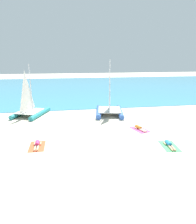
{
  "coord_description": "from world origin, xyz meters",
  "views": [
    {
      "loc": [
        -3.09,
        -13.63,
        6.25
      ],
      "look_at": [
        0.0,
        4.65,
        1.2
      ],
      "focal_mm": 32.13,
      "sensor_mm": 36.0,
      "label": 1
    }
  ],
  "objects": [
    {
      "name": "ocean_water",
      "position": [
        0.0,
        30.34,
        0.03
      ],
      "size": [
        120.0,
        40.0,
        0.05
      ],
      "primitive_type": "cube",
      "color": "teal",
      "rests_on": "ground"
    },
    {
      "name": "sunbather_left",
      "position": [
        -5.23,
        0.39,
        0.13
      ],
      "size": [
        0.54,
        1.56,
        0.3
      ],
      "rotation": [
        0.0,
        0.0,
        0.01
      ],
      "color": "#D83372",
      "rests_on": "towel_left"
    },
    {
      "name": "towel_left",
      "position": [
        -5.23,
        0.32,
        0.01
      ],
      "size": [
        1.12,
        1.91,
        0.01
      ],
      "primitive_type": "cube",
      "rotation": [
        0.0,
        0.0,
        0.01
      ],
      "color": "#EA5933",
      "rests_on": "ground"
    },
    {
      "name": "towel_middle",
      "position": [
        3.44,
        2.46,
        0.01
      ],
      "size": [
        1.59,
        2.13,
        0.01
      ],
      "primitive_type": "cube",
      "rotation": [
        0.0,
        0.0,
        0.28
      ],
      "color": "#D84C99",
      "rests_on": "ground"
    },
    {
      "name": "sailboat_blue",
      "position": [
        1.85,
        7.79,
        0.9
      ],
      "size": [
        3.78,
        5.12,
        6.07
      ],
      "rotation": [
        0.0,
        0.0,
        -0.19
      ],
      "color": "blue",
      "rests_on": "ground"
    },
    {
      "name": "sunbather_right",
      "position": [
        4.29,
        -1.18,
        0.13
      ],
      "size": [
        0.6,
        1.57,
        0.3
      ],
      "rotation": [
        0.0,
        0.0,
        -0.13
      ],
      "color": "#268CCC",
      "rests_on": "towel_right"
    },
    {
      "name": "sailboat_teal",
      "position": [
        -6.94,
        8.81,
        0.83
      ],
      "size": [
        4.07,
        4.98,
        5.6
      ],
      "rotation": [
        0.0,
        0.0,
        -0.36
      ],
      "color": "teal",
      "rests_on": "ground"
    },
    {
      "name": "ground_plane",
      "position": [
        0.0,
        10.0,
        0.0
      ],
      "size": [
        120.0,
        120.0,
        0.0
      ],
      "primitive_type": "plane",
      "color": "beige"
    },
    {
      "name": "towel_right",
      "position": [
        4.28,
        -1.25,
        0.01
      ],
      "size": [
        1.33,
        2.02,
        0.01
      ],
      "primitive_type": "cube",
      "rotation": [
        0.0,
        0.0,
        -0.13
      ],
      "color": "#4CB266",
      "rests_on": "ground"
    },
    {
      "name": "sunbather_middle",
      "position": [
        3.42,
        2.52,
        0.13
      ],
      "size": [
        0.81,
        1.55,
        0.3
      ],
      "rotation": [
        0.0,
        0.0,
        0.28
      ],
      "color": "orange",
      "rests_on": "towel_middle"
    }
  ]
}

